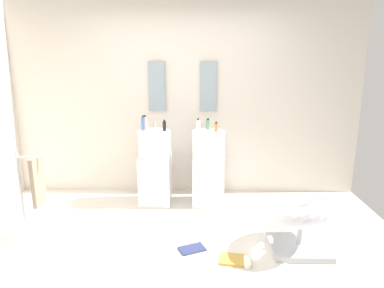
% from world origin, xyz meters
% --- Properties ---
extents(ground_plane, '(4.80, 3.60, 0.04)m').
position_xyz_m(ground_plane, '(0.00, 0.00, -0.02)').
color(ground_plane, silver).
extents(rear_partition, '(4.80, 0.10, 2.60)m').
position_xyz_m(rear_partition, '(0.00, 1.65, 1.30)').
color(rear_partition, beige).
rests_on(rear_partition, ground_plane).
extents(pedestal_sink_left, '(0.41, 0.41, 1.06)m').
position_xyz_m(pedestal_sink_left, '(-0.34, 1.19, 0.49)').
color(pedestal_sink_left, white).
rests_on(pedestal_sink_left, ground_plane).
extents(pedestal_sink_right, '(0.41, 0.41, 1.06)m').
position_xyz_m(pedestal_sink_right, '(0.34, 1.19, 0.49)').
color(pedestal_sink_right, white).
rests_on(pedestal_sink_right, ground_plane).
extents(vanity_mirror_left, '(0.22, 0.03, 0.65)m').
position_xyz_m(vanity_mirror_left, '(-0.34, 1.58, 1.48)').
color(vanity_mirror_left, '#8C9EA8').
extents(vanity_mirror_right, '(0.22, 0.03, 0.65)m').
position_xyz_m(vanity_mirror_right, '(0.34, 1.58, 1.48)').
color(vanity_mirror_right, '#8C9EA8').
extents(lounge_chair, '(1.10, 1.10, 0.65)m').
position_xyz_m(lounge_chair, '(1.22, 0.04, 0.35)').
color(lounge_chair, '#B7BABF').
rests_on(lounge_chair, ground_plane).
extents(towel_rack, '(0.37, 0.22, 0.95)m').
position_xyz_m(towel_rack, '(-1.42, 0.17, 0.63)').
color(towel_rack, '#B7BABF').
rests_on(towel_rack, ground_plane).
extents(area_rug, '(1.19, 0.64, 0.01)m').
position_xyz_m(area_rug, '(0.44, -0.16, 0.01)').
color(area_rug, white).
rests_on(area_rug, ground_plane).
extents(magazine_navy, '(0.29, 0.25, 0.02)m').
position_xyz_m(magazine_navy, '(0.16, -0.00, 0.02)').
color(magazine_navy, navy).
rests_on(magazine_navy, area_rug).
extents(magazine_ochre, '(0.32, 0.24, 0.03)m').
position_xyz_m(magazine_ochre, '(0.57, -0.19, 0.02)').
color(magazine_ochre, gold).
rests_on(magazine_ochre, area_rug).
extents(coffee_mug, '(0.07, 0.07, 0.11)m').
position_xyz_m(coffee_mug, '(0.67, -0.28, 0.06)').
color(coffee_mug, white).
rests_on(coffee_mug, area_rug).
extents(soap_bottle_grey, '(0.05, 0.05, 0.19)m').
position_xyz_m(soap_bottle_grey, '(-0.46, 1.22, 1.05)').
color(soap_bottle_grey, '#99999E').
rests_on(soap_bottle_grey, pedestal_sink_left).
extents(soap_bottle_amber, '(0.05, 0.05, 0.12)m').
position_xyz_m(soap_bottle_amber, '(0.44, 1.17, 1.02)').
color(soap_bottle_amber, '#C68C38').
rests_on(soap_bottle_amber, pedestal_sink_right).
extents(soap_bottle_black, '(0.04, 0.04, 0.14)m').
position_xyz_m(soap_bottle_black, '(-0.21, 1.20, 1.03)').
color(soap_bottle_black, black).
rests_on(soap_bottle_black, pedestal_sink_left).
extents(soap_bottle_clear, '(0.05, 0.05, 0.17)m').
position_xyz_m(soap_bottle_clear, '(0.21, 1.16, 1.04)').
color(soap_bottle_clear, silver).
rests_on(soap_bottle_clear, pedestal_sink_right).
extents(soap_bottle_blue, '(0.06, 0.06, 0.19)m').
position_xyz_m(soap_bottle_blue, '(-0.48, 1.22, 1.05)').
color(soap_bottle_blue, '#4C72B7').
rests_on(soap_bottle_blue, pedestal_sink_left).
extents(soap_bottle_green, '(0.06, 0.06, 0.14)m').
position_xyz_m(soap_bottle_green, '(0.34, 1.31, 1.03)').
color(soap_bottle_green, '#59996B').
rests_on(soap_bottle_green, pedestal_sink_right).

